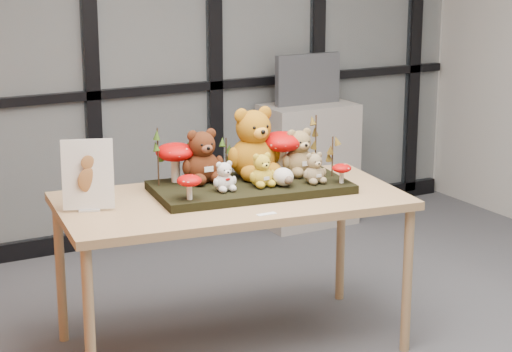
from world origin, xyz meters
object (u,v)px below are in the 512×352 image
mushroom_back_left (175,161)px  bear_white_bow (224,175)px  monitor (308,79)px  bear_pooh_yellow (253,139)px  sign_holder (88,177)px  bear_tan_back (299,149)px  diorama_tray (251,187)px  bear_beige_small (314,166)px  bear_small_yellow (262,168)px  mushroom_front_right (342,172)px  display_table (231,209)px  mushroom_back_right (282,151)px  bear_brown_medium (202,153)px  cabinet (308,165)px  plush_cream_hedgehog (283,176)px  mushroom_front_left (189,186)px

mushroom_back_left → bear_white_bow: bearing=-62.5°
mushroom_back_left → monitor: (1.65, 1.38, 0.12)m
bear_pooh_yellow → sign_holder: bear_pooh_yellow is taller
bear_tan_back → sign_holder: size_ratio=0.79×
diorama_tray → bear_beige_small: (0.29, -0.15, 0.11)m
bear_small_yellow → bear_pooh_yellow: bearing=81.3°
mushroom_front_right → sign_holder: size_ratio=0.32×
bear_small_yellow → mushroom_front_right: 0.42m
display_table → mushroom_back_right: mushroom_back_right is taller
bear_brown_medium → mushroom_back_right: (0.44, -0.06, -0.02)m
bear_pooh_yellow → mushroom_back_left: size_ratio=1.81×
mushroom_back_right → monitor: bearing=54.1°
bear_white_bow → bear_small_yellow: bearing=3.0°
monitor → mushroom_front_right: bearing=-116.8°
cabinet → mushroom_back_left: bearing=-140.4°
diorama_tray → bear_beige_small: bearing=-20.0°
cabinet → sign_holder: bearing=-145.1°
display_table → cabinet: (1.46, 1.62, -0.29)m
mushroom_back_right → cabinet: size_ratio=0.28×
plush_cream_hedgehog → cabinet: 2.13m
display_table → mushroom_front_left: size_ratio=13.62×
bear_white_bow → sign_holder: bearing=176.4°
bear_beige_small → mushroom_front_right: 0.14m
bear_beige_small → monitor: monitor is taller
mushroom_front_left → cabinet: mushroom_front_left is taller
bear_tan_back → bear_small_yellow: bear_tan_back is taller
diorama_tray → mushroom_back_left: 0.41m
bear_small_yellow → bear_white_bow: 0.20m
bear_pooh_yellow → plush_cream_hedgehog: (0.04, -0.24, -0.15)m
bear_pooh_yellow → mushroom_front_left: size_ratio=3.04×
plush_cream_hedgehog → monitor: 2.10m
mushroom_back_right → mushroom_front_left: mushroom_back_right is taller
mushroom_front_right → sign_holder: bearing=167.3°
bear_beige_small → mushroom_back_right: (-0.05, 0.23, 0.04)m
display_table → bear_pooh_yellow: (0.21, 0.16, 0.31)m
bear_pooh_yellow → cabinet: 2.01m
bear_white_bow → cabinet: size_ratio=0.18×
diorama_tray → display_table: bearing=-153.4°
plush_cream_hedgehog → sign_holder: size_ratio=0.30×
bear_small_yellow → monitor: size_ratio=0.37×
bear_pooh_yellow → monitor: size_ratio=0.79×
bear_brown_medium → mushroom_back_right: size_ratio=1.20×
bear_white_bow → cabinet: bearing=54.8°
monitor → diorama_tray: bearing=-129.8°
bear_small_yellow → cabinet: bear_small_yellow is taller
plush_cream_hedgehog → mushroom_back_left: 0.56m
bear_tan_back → display_table: bearing=-162.1°
mushroom_front_left → sign_holder: 0.48m
bear_white_bow → mushroom_front_left: bearing=-157.0°
diorama_tray → monitor: (1.32, 1.59, 0.25)m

